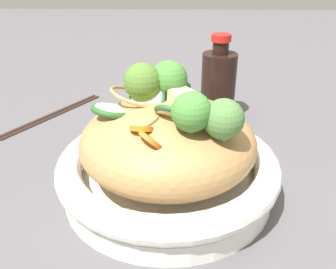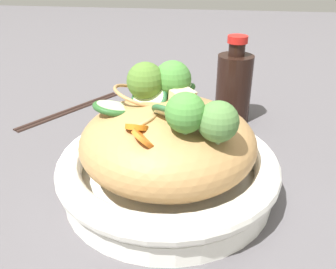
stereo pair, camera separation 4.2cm
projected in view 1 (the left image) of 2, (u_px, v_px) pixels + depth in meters
The scene contains 9 objects.
ground_plane at pixel (168, 191), 0.45m from camera, with size 3.00×3.00×0.00m, color #514E51.
serving_bowl at pixel (168, 172), 0.44m from camera, with size 0.26×0.26×0.05m.
noodle_heap at pixel (168, 141), 0.42m from camera, with size 0.20×0.20×0.10m.
broccoli_florets at pixel (176, 95), 0.39m from camera, with size 0.15×0.14×0.07m.
carrot_coins at pixel (146, 120), 0.39m from camera, with size 0.17×0.05×0.02m.
zucchini_slices at pixel (149, 105), 0.41m from camera, with size 0.13×0.13×0.03m.
chicken_chunks at pixel (170, 93), 0.44m from camera, with size 0.08×0.06×0.03m.
soy_sauce_bottle at pixel (218, 84), 0.62m from camera, with size 0.06×0.06×0.14m.
chopsticks_pair at pixel (53, 114), 0.65m from camera, with size 0.20×0.13×0.01m.
Camera 1 is at (0.37, 0.01, 0.27)m, focal length 39.15 mm.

